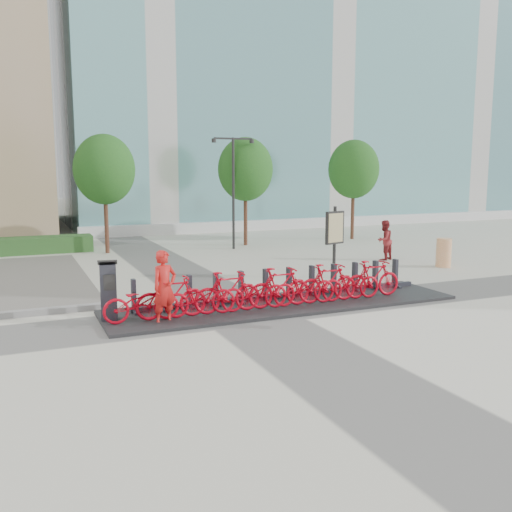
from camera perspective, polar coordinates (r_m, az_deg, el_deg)
name	(u,v)px	position (r m, az deg, el deg)	size (l,w,h in m)	color
ground	(243,313)	(14.57, -1.27, -5.74)	(120.00, 120.00, 0.00)	beige
glass_building	(286,53)	(44.37, 3.01, 19.61)	(32.00, 16.00, 24.00)	slate
hedge_b	(20,246)	(26.48, -22.55, 0.94)	(6.00, 1.20, 0.70)	#3A6A2C
tree_1	(104,170)	(25.36, -14.93, 8.35)	(2.60, 2.60, 5.10)	brown
tree_2	(245,169)	(27.11, -1.07, 8.65)	(2.60, 2.60, 5.10)	brown
tree_3	(354,169)	(29.91, 9.74, 8.54)	(2.60, 2.60, 5.10)	brown
streetlamp	(233,180)	(25.81, -2.29, 7.62)	(2.00, 0.20, 5.00)	black
dock_pad	(284,304)	(15.35, 2.82, -4.85)	(9.60, 2.40, 0.08)	#252527
dock_rail_posts	(278,284)	(15.69, 2.26, -2.80)	(8.02, 0.50, 0.85)	#292B34
bike_0	(141,302)	(13.66, -11.39, -4.52)	(0.63, 1.80, 0.94)	#BE0416
bike_1	(171,297)	(13.81, -8.47, -4.07)	(0.49, 1.74, 1.05)	#BE0416
bike_2	(200,296)	(14.01, -5.61, -4.05)	(0.63, 1.80, 0.94)	#BE0416
bike_3	(228,292)	(14.23, -2.85, -3.60)	(0.49, 1.74, 1.05)	#BE0416
bike_4	(254,291)	(14.50, -0.18, -3.56)	(0.63, 1.80, 0.94)	#BE0416
bike_5	(280,287)	(14.79, 2.39, -3.13)	(0.49, 1.74, 1.05)	#BE0416
bike_6	(304,287)	(15.12, 4.85, -3.09)	(0.63, 1.80, 0.94)	#BE0416
bike_7	(328,283)	(15.45, 7.21, -2.67)	(0.49, 1.74, 1.05)	#BE0416
bike_8	(351,282)	(15.84, 9.45, -2.63)	(0.63, 1.80, 0.94)	#BE0416
bike_9	(373,279)	(16.22, 11.60, -2.23)	(0.49, 1.74, 1.05)	#BE0416
kiosk	(109,291)	(13.95, -14.53, -3.38)	(0.51, 0.45, 1.47)	#292B34
worker_red	(165,288)	(13.52, -9.13, -3.15)	(0.64, 0.42, 1.77)	red
pedestrian	(384,240)	(23.37, 12.70, 1.56)	(0.78, 0.61, 1.60)	maroon
construction_barrel	(444,253)	(22.35, 18.26, 0.31)	(0.55, 0.55, 1.07)	#FC6F00
map_sign	(335,231)	(19.14, 7.88, 2.51)	(0.79, 0.33, 2.40)	black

